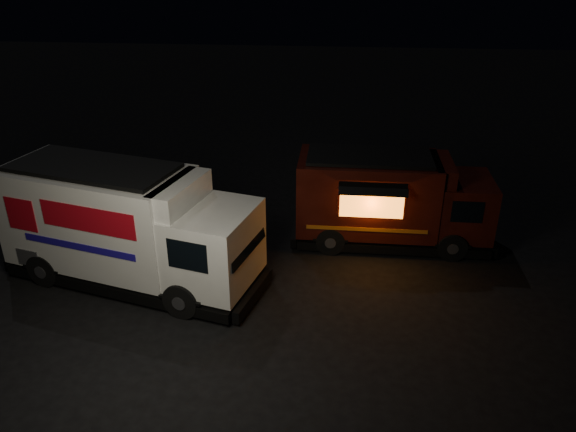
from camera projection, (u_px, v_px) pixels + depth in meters
The scene contains 3 objects.
ground at pixel (260, 297), 14.89m from camera, with size 80.00×80.00×0.00m, color black.
white_truck at pixel (131, 227), 14.99m from camera, with size 7.22×2.46×3.27m, color silver, non-canonical shape.
red_truck at pixel (393, 200), 17.09m from camera, with size 6.11×2.25×2.84m, color #3C100B, non-canonical shape.
Camera 1 is at (1.89, -12.31, 8.49)m, focal length 35.00 mm.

